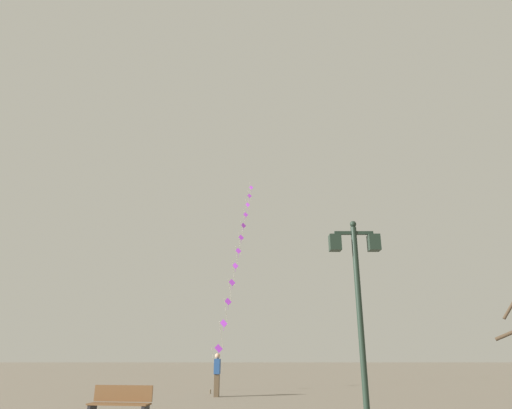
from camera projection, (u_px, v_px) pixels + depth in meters
name	position (u px, v px, depth m)	size (l,w,h in m)	color
ground_plane	(274.00, 391.00, 20.86)	(160.00, 160.00, 0.00)	#756B5B
twin_lantern_lamp_post	(357.00, 281.00, 10.56)	(1.24, 0.28, 4.84)	#1E2D23
kite_train	(238.00, 250.00, 30.40)	(1.83, 16.69, 16.45)	brown
kite_flyer	(217.00, 373.00, 18.44)	(0.26, 0.61, 1.71)	brown
park_bench	(120.00, 404.00, 11.35)	(1.65, 0.66, 0.89)	brown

